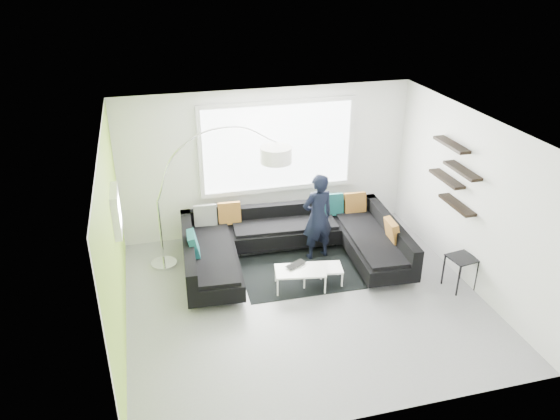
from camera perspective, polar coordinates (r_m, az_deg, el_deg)
The scene contains 9 objects.
ground at distance 8.78m, azimuth 2.54°, elevation -9.27°, with size 5.50×5.50×0.00m, color gray.
room_shell at distance 8.08m, azimuth 2.62°, elevation 2.18°, with size 5.54×5.04×2.82m.
sectional_sofa at distance 9.49m, azimuth 1.37°, elevation -3.82°, with size 3.88×2.53×0.81m.
rug at distance 9.45m, azimuth 2.28°, elevation -6.44°, with size 2.05×1.49×0.01m, color black.
coffee_table at distance 9.03m, azimuth 3.25°, elevation -6.91°, with size 1.04×0.61×0.34m, color white.
arc_lamp at distance 9.29m, azimuth -12.69°, elevation 0.89°, with size 2.31×0.84×2.46m, color silver, non-canonical shape.
side_table at distance 9.37m, azimuth 18.29°, elevation -6.21°, with size 0.41×0.41×0.56m, color black.
person at distance 9.53m, azimuth 3.95°, elevation -0.73°, with size 0.64×0.48×1.60m, color black.
laptop at distance 8.93m, azimuth 1.91°, elevation -5.88°, with size 0.44×0.39×0.03m, color black.
Camera 1 is at (-2.18, -6.86, 5.03)m, focal length 35.00 mm.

